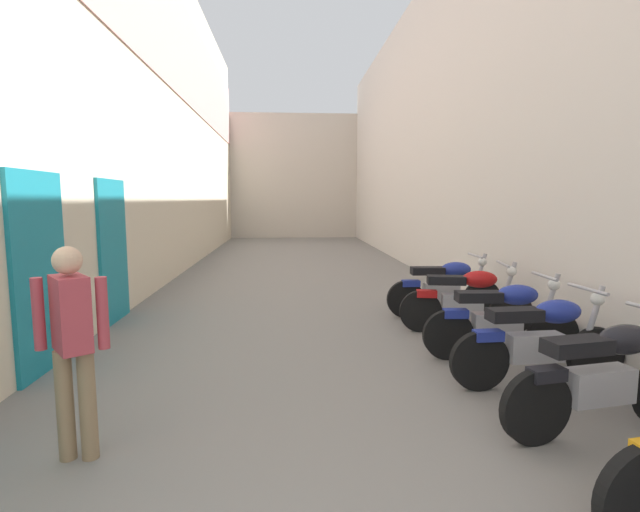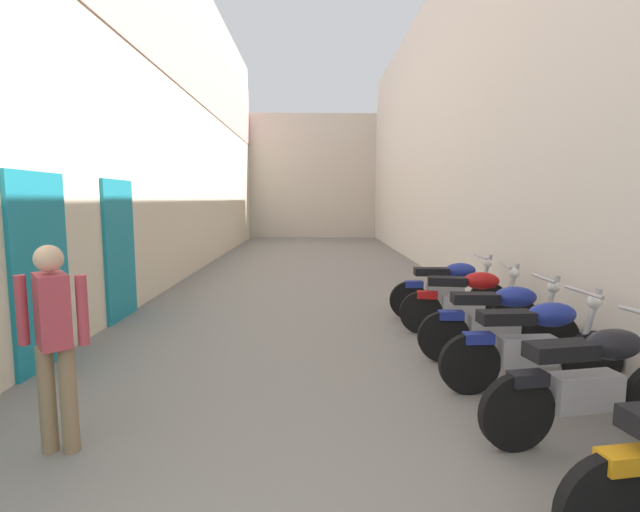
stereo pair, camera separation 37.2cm
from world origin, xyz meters
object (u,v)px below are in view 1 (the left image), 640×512
(motorcycle_third, at_px, (605,375))
(motorcycle_fifth, at_px, (502,318))
(motorcycle_fourth, at_px, (540,339))
(motorcycle_seventh, at_px, (445,287))
(motorcycle_sixth, at_px, (467,299))
(pedestrian_mid_alley, at_px, (72,337))

(motorcycle_third, distance_m, motorcycle_fifth, 1.83)
(motorcycle_third, relative_size, motorcycle_fifth, 0.99)
(motorcycle_fourth, bearing_deg, motorcycle_third, -90.01)
(motorcycle_fourth, bearing_deg, motorcycle_seventh, 90.00)
(motorcycle_third, distance_m, motorcycle_sixth, 2.95)
(motorcycle_sixth, xyz_separation_m, pedestrian_mid_alley, (-4.07, -3.01, 0.42))
(motorcycle_seventh, bearing_deg, motorcycle_sixth, -90.01)
(motorcycle_third, bearing_deg, pedestrian_mid_alley, -179.06)
(motorcycle_seventh, distance_m, pedestrian_mid_alley, 5.67)
(motorcycle_third, xyz_separation_m, pedestrian_mid_alley, (-4.07, -0.07, 0.42))
(motorcycle_sixth, height_order, motorcycle_seventh, same)
(motorcycle_third, relative_size, motorcycle_sixth, 1.00)
(motorcycle_fourth, height_order, motorcycle_sixth, same)
(motorcycle_sixth, bearing_deg, motorcycle_fourth, -90.00)
(motorcycle_fourth, xyz_separation_m, motorcycle_fifth, (-0.00, 0.85, 0.00))
(motorcycle_fifth, relative_size, pedestrian_mid_alley, 1.18)
(motorcycle_seventh, xyz_separation_m, pedestrian_mid_alley, (-4.07, -3.93, 0.42))
(motorcycle_sixth, bearing_deg, motorcycle_fifth, -89.99)
(motorcycle_seventh, bearing_deg, pedestrian_mid_alley, -135.97)
(motorcycle_fifth, bearing_deg, motorcycle_fourth, -90.00)
(motorcycle_sixth, bearing_deg, motorcycle_seventh, 89.99)
(motorcycle_sixth, bearing_deg, pedestrian_mid_alley, -143.48)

